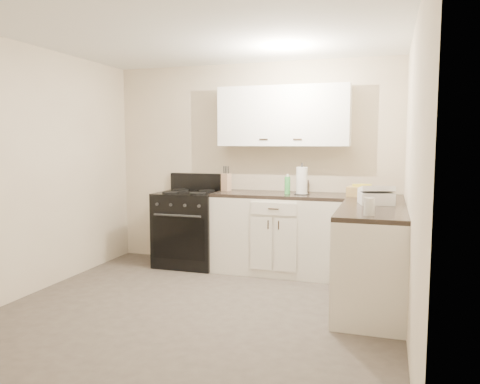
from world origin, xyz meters
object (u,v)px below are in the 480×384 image
(stove, at_px, (189,229))
(wicker_basket, at_px, (362,192))
(knife_block, at_px, (226,182))
(paper_towel, at_px, (302,181))
(countertop_grill, at_px, (376,198))

(stove, bearing_deg, wicker_basket, -0.13)
(stove, height_order, knife_block, knife_block)
(stove, height_order, wicker_basket, wicker_basket)
(paper_towel, xyz_separation_m, countertop_grill, (0.83, -0.61, -0.10))
(knife_block, distance_m, countertop_grill, 1.93)
(wicker_basket, distance_m, countertop_grill, 0.64)
(paper_towel, relative_size, countertop_grill, 1.01)
(knife_block, height_order, countertop_grill, knife_block)
(countertop_grill, bearing_deg, stove, 152.14)
(countertop_grill, bearing_deg, wicker_basket, 92.09)
(stove, relative_size, countertop_grill, 2.96)
(knife_block, xyz_separation_m, paper_towel, (0.96, -0.12, 0.05))
(knife_block, distance_m, wicker_basket, 1.63)
(wicker_basket, bearing_deg, knife_block, 176.02)
(paper_towel, bearing_deg, stove, 179.42)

